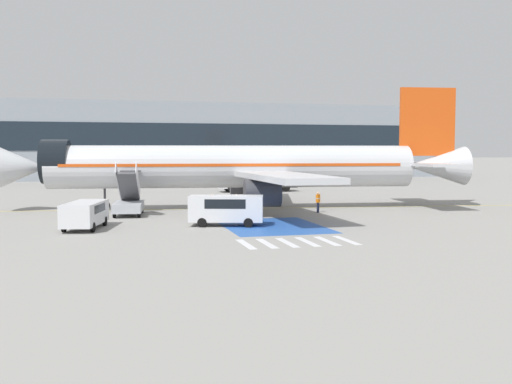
{
  "coord_description": "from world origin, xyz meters",
  "views": [
    {
      "loc": [
        -10.72,
        -52.74,
        5.25
      ],
      "look_at": [
        1.79,
        -3.91,
        1.67
      ],
      "focal_mm": 42.0,
      "sensor_mm": 36.0,
      "label": 1
    }
  ],
  "objects_px": {
    "ground_crew_1": "(213,203)",
    "terminal_building": "(96,141)",
    "airliner": "(240,167)",
    "boarding_stairs_forward": "(129,202)",
    "service_van_1": "(85,212)",
    "service_van_2": "(226,208)",
    "ground_crew_2": "(318,201)",
    "ground_crew_0": "(236,203)",
    "fuel_tanker": "(257,179)"
  },
  "relations": [
    {
      "from": "ground_crew_2",
      "to": "boarding_stairs_forward",
      "type": "bearing_deg",
      "value": -52.47
    },
    {
      "from": "ground_crew_1",
      "to": "ground_crew_0",
      "type": "bearing_deg",
      "value": 87.1
    },
    {
      "from": "airliner",
      "to": "service_van_2",
      "type": "xyz_separation_m",
      "value": [
        -3.67,
        -11.61,
        -2.47
      ]
    },
    {
      "from": "service_van_2",
      "to": "ground_crew_2",
      "type": "relative_size",
      "value": 3.09
    },
    {
      "from": "ground_crew_2",
      "to": "airliner",
      "type": "bearing_deg",
      "value": -88.33
    },
    {
      "from": "airliner",
      "to": "boarding_stairs_forward",
      "type": "height_order",
      "value": "airliner"
    },
    {
      "from": "ground_crew_2",
      "to": "service_van_1",
      "type": "bearing_deg",
      "value": -28.02
    },
    {
      "from": "ground_crew_2",
      "to": "ground_crew_1",
      "type": "bearing_deg",
      "value": -49.68
    },
    {
      "from": "airliner",
      "to": "ground_crew_2",
      "type": "relative_size",
      "value": 23.92
    },
    {
      "from": "ground_crew_0",
      "to": "fuel_tanker",
      "type": "bearing_deg",
      "value": -1.84
    },
    {
      "from": "ground_crew_0",
      "to": "terminal_building",
      "type": "distance_m",
      "value": 63.68
    },
    {
      "from": "ground_crew_2",
      "to": "ground_crew_0",
      "type": "bearing_deg",
      "value": -51.49
    },
    {
      "from": "airliner",
      "to": "ground_crew_0",
      "type": "bearing_deg",
      "value": 170.13
    },
    {
      "from": "ground_crew_1",
      "to": "terminal_building",
      "type": "xyz_separation_m",
      "value": [
        -9.72,
        62.4,
        5.8
      ]
    },
    {
      "from": "ground_crew_1",
      "to": "ground_crew_2",
      "type": "relative_size",
      "value": 0.97
    },
    {
      "from": "ground_crew_1",
      "to": "service_van_1",
      "type": "bearing_deg",
      "value": -61.47
    },
    {
      "from": "service_van_1",
      "to": "ground_crew_1",
      "type": "relative_size",
      "value": 3.27
    },
    {
      "from": "fuel_tanker",
      "to": "terminal_building",
      "type": "distance_m",
      "value": 42.7
    },
    {
      "from": "fuel_tanker",
      "to": "ground_crew_1",
      "type": "xyz_separation_m",
      "value": [
        -10.18,
        -24.97,
        -0.66
      ]
    },
    {
      "from": "ground_crew_0",
      "to": "ground_crew_1",
      "type": "bearing_deg",
      "value": 108.63
    },
    {
      "from": "terminal_building",
      "to": "ground_crew_2",
      "type": "bearing_deg",
      "value": -73.64
    },
    {
      "from": "airliner",
      "to": "ground_crew_2",
      "type": "height_order",
      "value": "airliner"
    },
    {
      "from": "fuel_tanker",
      "to": "terminal_building",
      "type": "height_order",
      "value": "terminal_building"
    },
    {
      "from": "terminal_building",
      "to": "airliner",
      "type": "bearing_deg",
      "value": -77.34
    },
    {
      "from": "service_van_2",
      "to": "terminal_building",
      "type": "xyz_separation_m",
      "value": [
        -9.35,
        69.57,
        5.52
      ]
    },
    {
      "from": "airliner",
      "to": "service_van_1",
      "type": "relative_size",
      "value": 7.55
    },
    {
      "from": "ground_crew_0",
      "to": "terminal_building",
      "type": "height_order",
      "value": "terminal_building"
    },
    {
      "from": "airliner",
      "to": "service_van_2",
      "type": "height_order",
      "value": "airliner"
    },
    {
      "from": "service_van_1",
      "to": "service_van_2",
      "type": "xyz_separation_m",
      "value": [
        9.4,
        -0.68,
        0.16
      ]
    },
    {
      "from": "service_van_2",
      "to": "ground_crew_2",
      "type": "xyz_separation_m",
      "value": [
        9.15,
        6.54,
        -0.24
      ]
    },
    {
      "from": "fuel_tanker",
      "to": "service_van_2",
      "type": "relative_size",
      "value": 1.83
    },
    {
      "from": "terminal_building",
      "to": "ground_crew_0",
      "type": "bearing_deg",
      "value": -79.38
    },
    {
      "from": "ground_crew_2",
      "to": "terminal_building",
      "type": "xyz_separation_m",
      "value": [
        -18.5,
        63.03,
        5.77
      ]
    },
    {
      "from": "ground_crew_1",
      "to": "terminal_building",
      "type": "bearing_deg",
      "value": -176.26
    },
    {
      "from": "boarding_stairs_forward",
      "to": "terminal_building",
      "type": "distance_m",
      "value": 61.51
    },
    {
      "from": "service_van_2",
      "to": "fuel_tanker",
      "type": "bearing_deg",
      "value": 177.97
    },
    {
      "from": "ground_crew_1",
      "to": "service_van_2",
      "type": "bearing_deg",
      "value": -7.99
    },
    {
      "from": "airliner",
      "to": "boarding_stairs_forward",
      "type": "xyz_separation_m",
      "value": [
        -9.93,
        -3.2,
        -2.68
      ]
    },
    {
      "from": "ground_crew_1",
      "to": "ground_crew_2",
      "type": "height_order",
      "value": "ground_crew_2"
    },
    {
      "from": "fuel_tanker",
      "to": "ground_crew_2",
      "type": "bearing_deg",
      "value": 176.48
    },
    {
      "from": "service_van_1",
      "to": "service_van_2",
      "type": "distance_m",
      "value": 9.43
    },
    {
      "from": "boarding_stairs_forward",
      "to": "ground_crew_2",
      "type": "bearing_deg",
      "value": 0.3
    },
    {
      "from": "service_van_1",
      "to": "ground_crew_0",
      "type": "distance_m",
      "value": 13.45
    },
    {
      "from": "boarding_stairs_forward",
      "to": "ground_crew_0",
      "type": "height_order",
      "value": "boarding_stairs_forward"
    },
    {
      "from": "fuel_tanker",
      "to": "ground_crew_1",
      "type": "height_order",
      "value": "fuel_tanker"
    },
    {
      "from": "boarding_stairs_forward",
      "to": "ground_crew_2",
      "type": "xyz_separation_m",
      "value": [
        15.4,
        -1.86,
        -0.02
      ]
    },
    {
      "from": "airliner",
      "to": "terminal_building",
      "type": "distance_m",
      "value": 59.49
    },
    {
      "from": "service_van_1",
      "to": "ground_crew_0",
      "type": "height_order",
      "value": "service_van_1"
    },
    {
      "from": "terminal_building",
      "to": "ground_crew_1",
      "type": "bearing_deg",
      "value": -81.15
    },
    {
      "from": "fuel_tanker",
      "to": "ground_crew_0",
      "type": "height_order",
      "value": "fuel_tanker"
    }
  ]
}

